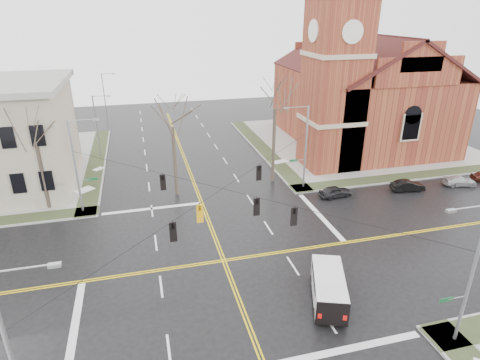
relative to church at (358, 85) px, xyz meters
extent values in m
plane|color=black|center=(-24.76, -24.78, -8.43)|extent=(120.00, 120.00, 0.00)
cube|color=gray|center=(0.24, 0.22, -8.36)|extent=(30.00, 30.00, 0.15)
cube|color=#2A361D|center=(-13.56, 0.22, -8.28)|extent=(2.00, 30.00, 0.02)
cube|color=#2A361D|center=(0.24, -13.58, -8.28)|extent=(30.00, 2.00, 0.02)
cube|color=#2A361D|center=(-35.96, 0.22, -8.28)|extent=(2.00, 30.00, 0.02)
cube|color=gold|center=(-24.88, -24.78, -8.43)|extent=(0.12, 100.00, 0.01)
cube|color=gold|center=(-24.64, -24.78, -8.43)|extent=(0.12, 100.00, 0.01)
cube|color=gold|center=(-24.76, -24.90, -8.43)|extent=(100.00, 0.12, 0.01)
cube|color=gold|center=(-24.76, -24.66, -8.43)|extent=(100.00, 0.12, 0.01)
cube|color=silver|center=(-19.76, -35.28, -8.43)|extent=(9.50, 0.50, 0.01)
cube|color=silver|center=(-29.76, -14.28, -8.43)|extent=(9.50, 0.50, 0.01)
cube|color=silver|center=(-35.26, -29.78, -8.43)|extent=(0.50, 9.50, 0.01)
cube|color=silver|center=(-14.26, -19.78, -8.43)|extent=(0.50, 9.50, 0.01)
cube|color=maroon|center=(-7.76, -7.78, 1.57)|extent=(6.00, 6.00, 20.00)
cylinder|color=silver|center=(-7.76, -10.83, 7.57)|extent=(2.40, 0.15, 2.40)
cylinder|color=silver|center=(-10.81, -7.78, 7.57)|extent=(0.15, 2.40, 2.40)
cube|color=maroon|center=(1.24, 1.22, -3.43)|extent=(18.00, 24.00, 10.00)
cube|color=maroon|center=(-7.96, -4.78, -6.23)|extent=(2.00, 5.00, 4.40)
cylinder|color=gray|center=(-13.26, -13.28, -3.78)|extent=(0.20, 0.20, 9.00)
cylinder|color=gray|center=(-13.86, -13.28, -5.13)|extent=(1.20, 0.06, 0.06)
cube|color=#0E5225|center=(-14.56, -13.28, -5.13)|extent=(0.90, 0.04, 0.25)
cylinder|color=gray|center=(-14.46, -13.28, 0.62)|extent=(2.40, 0.08, 0.08)
cube|color=gray|center=(-15.66, -13.28, 0.57)|extent=(0.50, 0.22, 0.15)
cylinder|color=gray|center=(-36.26, -13.28, -3.78)|extent=(0.20, 0.20, 9.00)
cylinder|color=gray|center=(-35.66, -13.28, -5.13)|extent=(1.20, 0.06, 0.06)
cube|color=#0E5225|center=(-34.96, -13.28, -5.13)|extent=(0.90, 0.04, 0.25)
cylinder|color=gray|center=(-35.06, -13.28, 0.62)|extent=(2.40, 0.08, 0.08)
cube|color=gray|center=(-33.86, -13.28, 0.57)|extent=(0.50, 0.22, 0.15)
cylinder|color=gray|center=(-13.26, -36.28, -3.78)|extent=(0.20, 0.20, 9.00)
cylinder|color=gray|center=(-13.86, -36.28, -5.13)|extent=(1.20, 0.06, 0.06)
cube|color=#0E5225|center=(-14.56, -36.28, -5.13)|extent=(0.90, 0.04, 0.25)
cylinder|color=gray|center=(-14.46, -36.28, 0.62)|extent=(2.40, 0.08, 0.08)
cube|color=gray|center=(-15.66, -36.28, 0.57)|extent=(0.50, 0.22, 0.15)
cylinder|color=gray|center=(-35.06, -36.28, 0.62)|extent=(2.40, 0.08, 0.08)
cube|color=gray|center=(-33.86, -36.28, 0.57)|extent=(0.50, 0.22, 0.15)
cylinder|color=black|center=(-24.76, -24.78, -2.23)|extent=(23.02, 23.02, 0.03)
cylinder|color=black|center=(-24.76, -24.78, -2.23)|extent=(23.02, 23.02, 0.03)
imported|color=black|center=(-28.76, -28.78, -2.98)|extent=(0.21, 0.26, 1.30)
imported|color=black|center=(-20.76, -20.78, -2.98)|extent=(0.21, 0.26, 1.30)
imported|color=#EAA40D|center=(-26.76, -26.78, -2.98)|extent=(0.21, 0.26, 1.30)
imported|color=black|center=(-28.76, -20.78, -2.98)|extent=(0.21, 0.26, 1.30)
imported|color=black|center=(-20.76, -28.78, -2.98)|extent=(0.21, 0.26, 1.30)
imported|color=black|center=(-22.76, -26.78, -2.98)|extent=(0.21, 0.26, 1.30)
cylinder|color=gray|center=(-35.56, 3.22, -4.33)|extent=(0.16, 0.16, 8.00)
cylinder|color=gray|center=(-34.56, 3.22, -0.43)|extent=(2.00, 0.07, 0.07)
cube|color=gray|center=(-33.56, 3.22, -0.48)|extent=(0.45, 0.20, 0.13)
cylinder|color=gray|center=(-35.56, 23.22, -4.33)|extent=(0.16, 0.16, 8.00)
cylinder|color=gray|center=(-34.56, 23.22, -0.43)|extent=(2.00, 0.07, 0.07)
cube|color=gray|center=(-33.56, 23.22, -0.48)|extent=(0.45, 0.20, 0.13)
cube|color=white|center=(-19.02, -31.17, -7.27)|extent=(3.66, 5.49, 1.64)
cube|color=white|center=(-18.27, -29.18, -7.52)|extent=(2.16, 1.51, 1.16)
cube|color=black|center=(-18.15, -28.87, -6.98)|extent=(1.71, 0.74, 0.77)
cube|color=black|center=(-18.95, -30.99, -6.74)|extent=(3.10, 3.96, 0.53)
cube|color=#B70C0A|center=(-20.64, -33.35, -7.47)|extent=(0.24, 0.15, 0.33)
cube|color=#B70C0A|center=(-19.23, -33.88, -7.47)|extent=(0.24, 0.15, 0.33)
cube|color=black|center=(-19.02, -31.17, -8.11)|extent=(3.73, 5.55, 0.10)
cylinder|color=black|center=(-19.25, -29.28, -8.09)|extent=(0.48, 0.74, 0.70)
cylinder|color=black|center=(-17.59, -29.91, -8.09)|extent=(0.48, 0.74, 0.70)
cylinder|color=black|center=(-20.45, -32.44, -8.09)|extent=(0.48, 0.74, 0.70)
cylinder|color=black|center=(-18.78, -33.07, -8.09)|extent=(0.48, 0.74, 0.70)
imported|color=black|center=(-10.95, -16.31, -7.84)|extent=(3.59, 1.70, 1.18)
imported|color=black|center=(-2.66, -16.90, -7.84)|extent=(3.73, 1.71, 1.19)
imported|color=#B4B3B6|center=(3.89, -17.08, -7.91)|extent=(3.84, 2.18, 1.05)
cylinder|color=#3D3126|center=(-39.53, -11.75, -4.90)|extent=(0.36, 0.36, 6.77)
cylinder|color=#3D3126|center=(-26.96, -11.50, -4.67)|extent=(0.36, 0.36, 7.22)
cylinder|color=#3D3126|center=(-16.01, -10.86, -4.13)|extent=(0.36, 0.36, 8.31)
camera|label=1|loc=(-30.15, -50.68, 9.71)|focal=30.00mm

